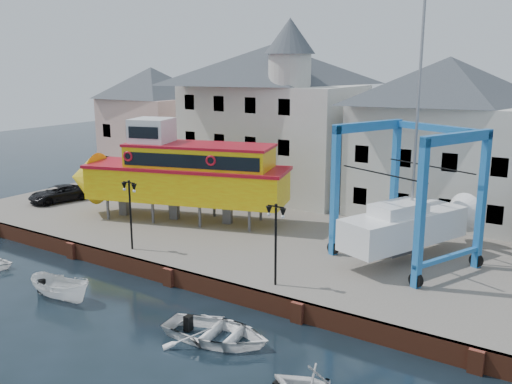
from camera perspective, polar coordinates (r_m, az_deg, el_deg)
The scene contains 13 objects.
ground at distance 31.78m, azimuth -8.61°, elevation -9.23°, with size 140.00×140.00×0.00m, color black.
hardstanding at distance 39.94m, azimuth 1.97°, elevation -3.63°, with size 44.00×22.00×1.00m, color #666157.
quay_wall at distance 31.67m, azimuth -8.52°, elevation -8.33°, with size 44.00×0.47×1.00m.
building_pink at distance 55.18m, azimuth -10.28°, elevation 6.83°, with size 8.00×7.00×10.30m.
building_white_main at distance 47.32m, azimuth 1.70°, elevation 7.47°, with size 14.00×8.30×14.00m.
building_white_right at distance 42.42m, azimuth 18.34°, elevation 5.14°, with size 12.00×8.00×11.20m.
lamp_post_left at distance 34.00m, azimuth -12.52°, elevation -0.51°, with size 1.12×0.32×4.20m.
lamp_post_right at distance 27.88m, azimuth 1.99°, elevation -3.20°, with size 1.12×0.32×4.20m.
tour_boat at distance 39.97m, azimuth -8.23°, elevation 1.91°, with size 16.59×8.50×7.05m.
travel_lift at distance 33.18m, azimuth 15.61°, elevation -2.39°, with size 8.19×9.80×14.45m.
van at distance 47.72m, azimuth -19.15°, elevation -0.16°, with size 2.11×4.58×1.27m, color black.
motorboat_a at distance 31.33m, azimuth -18.85°, elevation -10.15°, with size 1.41×3.74×1.45m, color white.
motorboat_b at distance 25.84m, azimuth -3.96°, elevation -14.60°, with size 3.53×4.94×1.02m, color white.
Camera 1 is at (19.95, -21.63, 12.01)m, focal length 40.00 mm.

